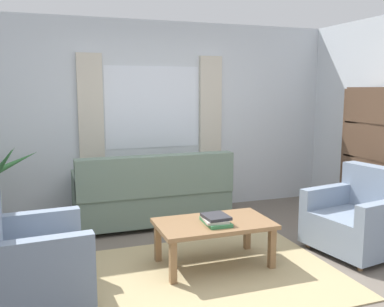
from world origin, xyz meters
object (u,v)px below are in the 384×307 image
object	(u,v)px
armchair_right	(360,219)
coffee_table	(214,227)
couch	(152,196)
armchair_left	(28,260)
book_stack_on_table	(216,220)
bookshelf	(377,165)

from	to	relation	value
armchair_right	coffee_table	size ratio (longest dim) A/B	0.88
couch	armchair_left	xyz separation A→B (m)	(-1.42, -1.59, -0.01)
armchair_left	book_stack_on_table	size ratio (longest dim) A/B	2.64
armchair_left	book_stack_on_table	world-z (taller)	armchair_left
coffee_table	book_stack_on_table	distance (m)	0.11
armchair_left	armchair_right	world-z (taller)	same
book_stack_on_table	bookshelf	xyz separation A→B (m)	(2.26, 0.43, 0.31)
book_stack_on_table	bookshelf	size ratio (longest dim) A/B	0.20
couch	book_stack_on_table	distance (m)	1.51
armchair_left	coffee_table	xyz separation A→B (m)	(1.67, 0.17, 0.03)
armchair_right	book_stack_on_table	size ratio (longest dim) A/B	2.85
bookshelf	coffee_table	bearing A→B (deg)	99.18
couch	book_stack_on_table	bearing A→B (deg)	99.37
book_stack_on_table	bookshelf	world-z (taller)	bookshelf
couch	book_stack_on_table	xyz separation A→B (m)	(0.24, -1.48, 0.11)
couch	armchair_right	world-z (taller)	couch
armchair_right	book_stack_on_table	xyz separation A→B (m)	(-1.59, 0.11, 0.12)
couch	armchair_left	distance (m)	2.13
book_stack_on_table	armchair_left	bearing A→B (deg)	-176.33
armchair_left	coffee_table	bearing A→B (deg)	-88.24
book_stack_on_table	coffee_table	bearing A→B (deg)	83.08
armchair_right	coffee_table	xyz separation A→B (m)	(-1.59, 0.17, 0.03)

